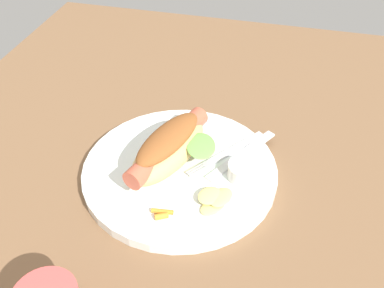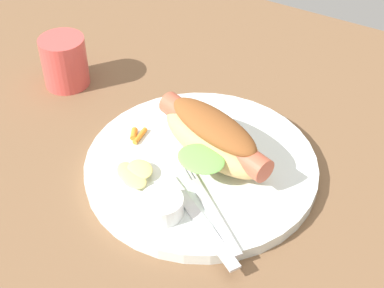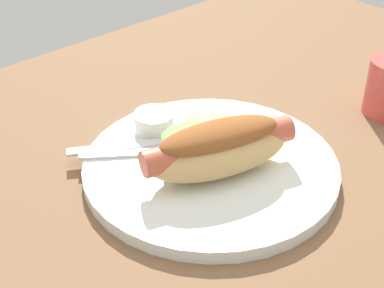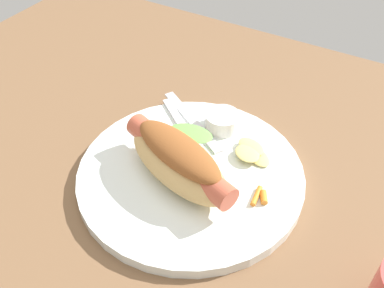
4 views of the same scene
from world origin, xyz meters
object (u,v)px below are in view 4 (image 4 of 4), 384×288
at_px(plate, 191,175).
at_px(knife, 192,121).
at_px(fork, 184,129).
at_px(carrot_garnish, 260,197).
at_px(chips_pile, 252,152).
at_px(sauce_ramekin, 222,121).
at_px(hot_dog, 179,160).

height_order(plate, knife, knife).
xyz_separation_m(fork, knife, (0.00, 0.02, -0.00)).
height_order(knife, carrot_garnish, carrot_garnish).
xyz_separation_m(chips_pile, carrot_garnish, (0.04, -0.07, -0.00)).
height_order(plate, carrot_garnish, carrot_garnish).
relative_size(knife, carrot_garnish, 4.96).
distance_m(sauce_ramekin, knife, 0.05).
distance_m(hot_dog, fork, 0.10).
relative_size(knife, chips_pile, 2.42).
xyz_separation_m(plate, sauce_ramekin, (-0.00, 0.10, 0.02)).
relative_size(sauce_ramekin, fork, 0.38).
bearing_deg(hot_dog, knife, 130.25).
bearing_deg(hot_dog, fork, 135.67).
bearing_deg(plate, chips_pile, 49.05).
xyz_separation_m(hot_dog, carrot_garnish, (0.11, 0.02, -0.03)).
bearing_deg(sauce_ramekin, plate, -87.48).
xyz_separation_m(sauce_ramekin, knife, (-0.04, -0.01, -0.01)).
height_order(plate, chips_pile, chips_pile).
bearing_deg(knife, carrot_garnish, 0.52).
distance_m(plate, fork, 0.08).
relative_size(plate, hot_dog, 1.66).
height_order(plate, sauce_ramekin, sauce_ramekin).
bearing_deg(sauce_ramekin, carrot_garnish, -43.40).
relative_size(sauce_ramekin, carrot_garnish, 1.61).
distance_m(hot_dog, knife, 0.12).
relative_size(fork, knife, 0.85).
height_order(hot_dog, fork, hot_dog).
relative_size(fork, carrot_garnish, 4.22).
xyz_separation_m(fork, chips_pile, (0.11, 0.00, 0.00)).
bearing_deg(chips_pile, knife, 168.72).
bearing_deg(knife, hot_dog, -37.26).
relative_size(hot_dog, knife, 1.17).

